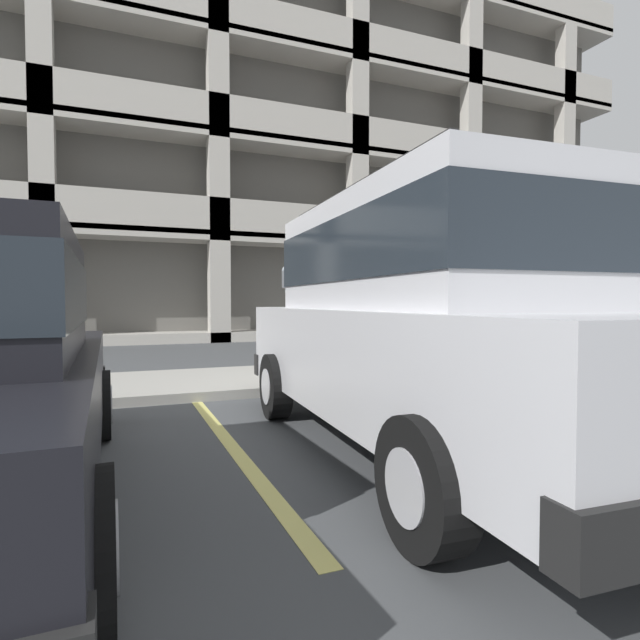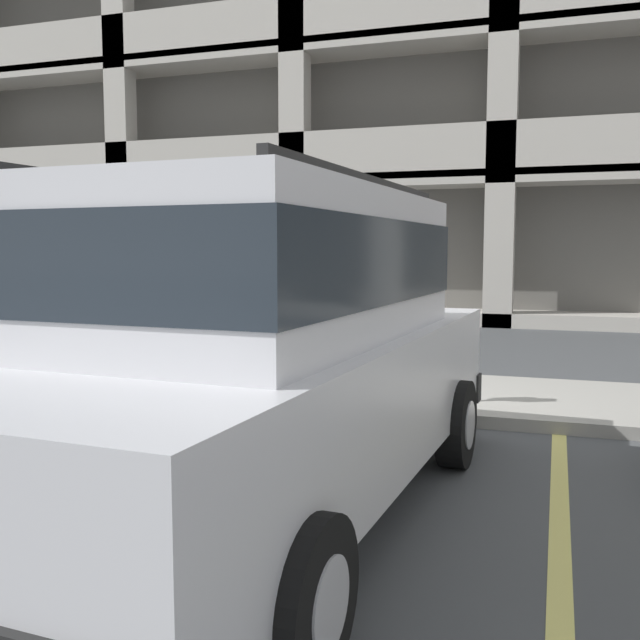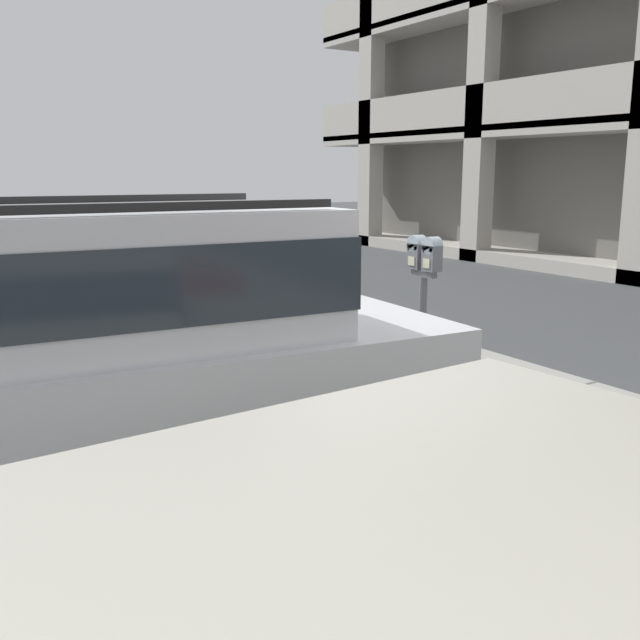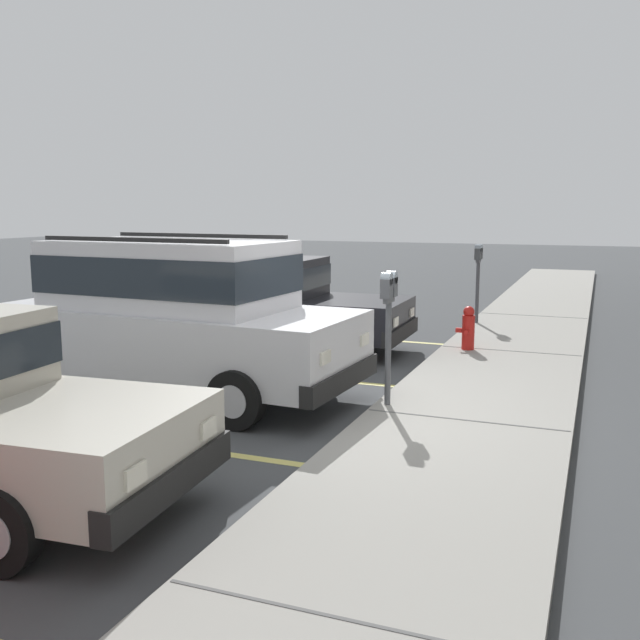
# 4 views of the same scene
# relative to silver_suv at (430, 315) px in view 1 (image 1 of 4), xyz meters

# --- Properties ---
(ground_plane) EXTENTS (80.00, 80.00, 0.10)m
(ground_plane) POSITION_rel_silver_suv_xyz_m (0.14, 2.44, -1.14)
(ground_plane) COLOR #444749
(sidewalk) EXTENTS (40.00, 2.20, 0.12)m
(sidewalk) POSITION_rel_silver_suv_xyz_m (0.14, 3.74, -1.03)
(sidewalk) COLOR #9E9B93
(sidewalk) RESTS_ON ground_plane
(parking_stall_lines) EXTENTS (12.83, 4.80, 0.01)m
(parking_stall_lines) POSITION_rel_silver_suv_xyz_m (1.73, 1.04, -1.08)
(parking_stall_lines) COLOR #DBD16B
(parking_stall_lines) RESTS_ON ground_plane
(silver_suv) EXTENTS (2.21, 4.88, 2.03)m
(silver_suv) POSITION_rel_silver_suv_xyz_m (0.00, 0.00, 0.00)
(silver_suv) COLOR silver
(silver_suv) RESTS_ON ground_plane
(parking_meter_near) EXTENTS (0.35, 0.12, 1.55)m
(parking_meter_near) POSITION_rel_silver_suv_xyz_m (-0.15, 2.79, 0.18)
(parking_meter_near) COLOR #595B60
(parking_meter_near) RESTS_ON sidewalk
(parking_garage) EXTENTS (32.00, 10.00, 13.25)m
(parking_garage) POSITION_rel_silver_suv_xyz_m (0.50, 16.75, 4.95)
(parking_garage) COLOR #64625C
(parking_garage) RESTS_ON ground_plane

